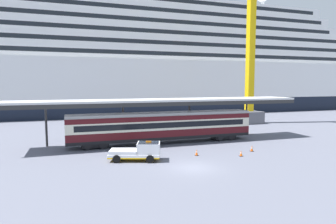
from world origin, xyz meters
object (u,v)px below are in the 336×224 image
(traffic_cone_near, at_px, (252,148))
(service_truck, at_px, (140,151))
(train_carriage, at_px, (163,126))
(cruise_ship, at_px, (113,63))
(traffic_cone_mid, at_px, (241,153))
(traffic_cone_far, at_px, (197,152))
(dockside_crane, at_px, (255,19))

(traffic_cone_near, bearing_deg, service_truck, 179.38)
(train_carriage, relative_size, traffic_cone_near, 35.49)
(cruise_ship, xyz_separation_m, traffic_cone_mid, (6.59, -51.61, -13.14))
(traffic_cone_near, distance_m, traffic_cone_far, 6.91)
(service_truck, bearing_deg, traffic_cone_mid, -9.12)
(service_truck, distance_m, traffic_cone_mid, 11.03)
(cruise_ship, height_order, traffic_cone_near, cruise_ship)
(traffic_cone_far, distance_m, dockside_crane, 36.39)
(train_carriage, relative_size, traffic_cone_mid, 38.88)
(train_carriage, bearing_deg, cruise_ship, 90.81)
(service_truck, xyz_separation_m, traffic_cone_near, (13.32, -0.14, -0.65))
(train_carriage, xyz_separation_m, traffic_cone_far, (1.53, -7.49, -1.98))
(service_truck, relative_size, traffic_cone_far, 8.13)
(train_carriage, bearing_deg, traffic_cone_far, -78.42)
(traffic_cone_near, height_order, traffic_cone_mid, traffic_cone_near)
(cruise_ship, bearing_deg, train_carriage, -89.19)
(cruise_ship, bearing_deg, service_truck, -94.90)
(train_carriage, height_order, service_truck, train_carriage)
(cruise_ship, height_order, traffic_cone_mid, cruise_ship)
(train_carriage, bearing_deg, dockside_crane, 30.57)
(service_truck, xyz_separation_m, dockside_crane, (28.10, 21.27, 19.47))
(service_truck, distance_m, traffic_cone_far, 6.45)
(cruise_ship, distance_m, dockside_crane, 37.86)
(train_carriage, height_order, dockside_crane, dockside_crane)
(traffic_cone_mid, distance_m, traffic_cone_far, 4.81)
(dockside_crane, bearing_deg, train_carriage, -149.43)
(cruise_ship, xyz_separation_m, service_truck, (-4.28, -49.86, -12.46))
(service_truck, bearing_deg, traffic_cone_near, -0.62)
(traffic_cone_near, distance_m, traffic_cone_mid, 2.93)
(traffic_cone_near, distance_m, dockside_crane, 32.89)
(train_carriage, height_order, traffic_cone_near, train_carriage)
(traffic_cone_mid, bearing_deg, cruise_ship, 97.28)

